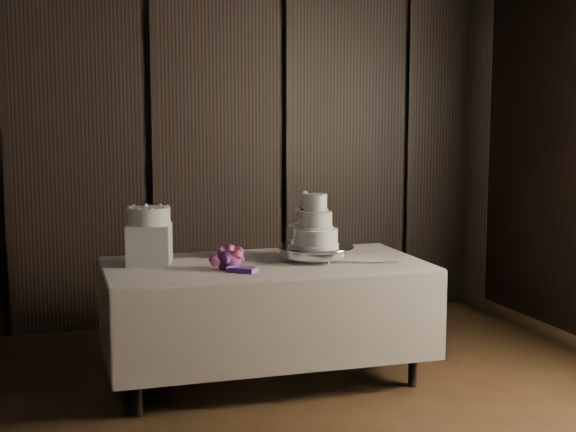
% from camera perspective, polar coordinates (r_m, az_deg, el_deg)
% --- Properties ---
extents(room, '(6.08, 7.08, 3.08)m').
position_cam_1_polar(room, '(2.98, 0.37, 3.70)').
color(room, black).
rests_on(room, ground).
extents(display_table, '(2.01, 1.08, 0.76)m').
position_cam_1_polar(display_table, '(5.11, -1.62, -7.13)').
color(display_table, beige).
rests_on(display_table, ground).
extents(cake_stand, '(0.50, 0.50, 0.09)m').
position_cam_1_polar(cake_stand, '(5.12, 1.99, -2.65)').
color(cake_stand, silver).
rests_on(cake_stand, display_table).
extents(wedding_cake, '(0.32, 0.28, 0.33)m').
position_cam_1_polar(wedding_cake, '(5.07, 1.80, -0.72)').
color(wedding_cake, white).
rests_on(wedding_cake, cake_stand).
extents(bouquet, '(0.45, 0.47, 0.18)m').
position_cam_1_polar(bouquet, '(4.83, -4.21, -3.09)').
color(bouquet, '#C85385').
rests_on(bouquet, display_table).
extents(box_pedestal, '(0.32, 0.32, 0.25)m').
position_cam_1_polar(box_pedestal, '(5.03, -9.83, -2.01)').
color(box_pedestal, white).
rests_on(box_pedestal, display_table).
extents(small_cake, '(0.32, 0.32, 0.11)m').
position_cam_1_polar(small_cake, '(5.00, -9.87, 0.01)').
color(small_cake, white).
rests_on(small_cake, box_pedestal).
extents(cake_knife, '(0.34, 0.18, 0.01)m').
position_cam_1_polar(cake_knife, '(5.03, 5.20, -3.31)').
color(cake_knife, silver).
rests_on(cake_knife, display_table).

